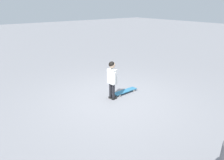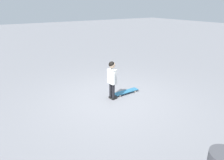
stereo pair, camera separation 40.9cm
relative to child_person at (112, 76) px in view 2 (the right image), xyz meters
name	(u,v)px [view 2 (the right image)]	position (x,y,z in m)	size (l,w,h in m)	color
ground_plane	(115,100)	(-0.01, 0.14, -0.66)	(50.00, 50.00, 0.00)	gray
child_person	(112,76)	(0.00, 0.00, 0.00)	(0.21, 0.39, 1.06)	black
skateboard	(126,92)	(-0.53, -0.07, -0.60)	(0.80, 0.21, 0.07)	teal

